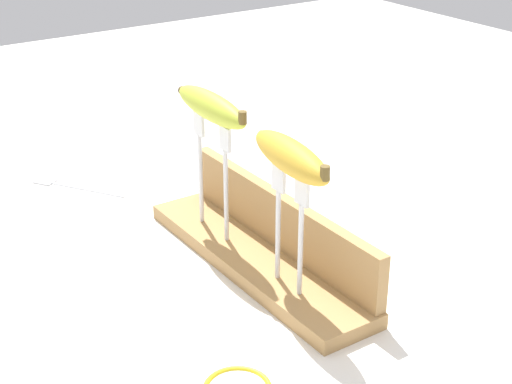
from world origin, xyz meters
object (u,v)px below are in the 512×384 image
(banana_raised_right, at_px, (291,157))
(fork_fallen_near, at_px, (67,185))
(fork_stand_right, at_px, (289,219))
(banana_raised_left, at_px, (211,106))
(fork_stand_left, at_px, (213,166))

(banana_raised_right, xyz_separation_m, fork_fallen_near, (-0.53, -0.11, -0.21))
(fork_stand_right, distance_m, banana_raised_left, 0.22)
(banana_raised_right, distance_m, fork_fallen_near, 0.58)
(banana_raised_left, distance_m, fork_fallen_near, 0.42)
(fork_stand_right, bearing_deg, banana_raised_left, 180.00)
(fork_stand_left, bearing_deg, banana_raised_right, 0.00)
(fork_fallen_near, bearing_deg, fork_stand_left, 18.61)
(banana_raised_left, height_order, banana_raised_right, banana_raised_left)
(fork_stand_right, xyz_separation_m, fork_fallen_near, (-0.53, -0.11, -0.12))
(fork_stand_right, distance_m, banana_raised_right, 0.09)
(fork_fallen_near, bearing_deg, banana_raised_left, 18.62)
(fork_stand_left, height_order, banana_raised_right, banana_raised_right)
(fork_stand_left, relative_size, fork_stand_right, 1.08)
(fork_stand_left, bearing_deg, banana_raised_left, 178.39)
(fork_stand_right, height_order, fork_fallen_near, fork_stand_right)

